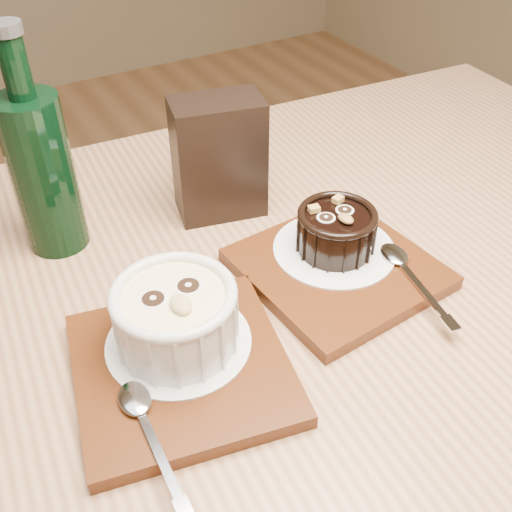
{
  "coord_description": "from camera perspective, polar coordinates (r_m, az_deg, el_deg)",
  "views": [
    {
      "loc": [
        -0.05,
        -0.3,
        1.16
      ],
      "look_at": [
        0.16,
        0.07,
        0.81
      ],
      "focal_mm": 42.0,
      "sensor_mm": 36.0,
      "label": 1
    }
  ],
  "objects": [
    {
      "name": "green_bottle",
      "position": [
        0.66,
        -19.71,
        7.79
      ],
      "size": [
        0.06,
        0.06,
        0.24
      ],
      "color": "black",
      "rests_on": "table"
    },
    {
      "name": "tray_right",
      "position": [
        0.63,
        7.73,
        -1.2
      ],
      "size": [
        0.19,
        0.19,
        0.01
      ],
      "primitive_type": "cube",
      "rotation": [
        0.0,
        0.0,
        0.08
      ],
      "color": "#51240D",
      "rests_on": "table"
    },
    {
      "name": "spoon_right",
      "position": [
        0.62,
        14.59,
        -1.74
      ],
      "size": [
        0.05,
        0.14,
        0.01
      ],
      "primitive_type": null,
      "rotation": [
        0.0,
        0.0,
        -0.19
      ],
      "color": "#B3B6BC",
      "rests_on": "tray_right"
    },
    {
      "name": "doily_right",
      "position": [
        0.64,
        7.45,
        0.67
      ],
      "size": [
        0.13,
        0.13,
        0.0
      ],
      "primitive_type": "cylinder",
      "color": "white",
      "rests_on": "tray_right"
    },
    {
      "name": "spoon_left",
      "position": [
        0.48,
        -10.13,
        -16.14
      ],
      "size": [
        0.03,
        0.13,
        0.01
      ],
      "primitive_type": null,
      "rotation": [
        0.0,
        0.0,
        -0.04
      ],
      "color": "#B3B6BC",
      "rests_on": "tray_left"
    },
    {
      "name": "tray_left",
      "position": [
        0.53,
        -7.1,
        -10.54
      ],
      "size": [
        0.21,
        0.21,
        0.01
      ],
      "primitive_type": "cube",
      "rotation": [
        0.0,
        0.0,
        -0.19
      ],
      "color": "#51240D",
      "rests_on": "table"
    },
    {
      "name": "condiment_stand",
      "position": [
        0.69,
        -3.57,
        9.29
      ],
      "size": [
        0.11,
        0.08,
        0.14
      ],
      "primitive_type": "cube",
      "rotation": [
        0.0,
        0.0,
        -0.22
      ],
      "color": "black",
      "rests_on": "table"
    },
    {
      "name": "ramekin_white",
      "position": [
        0.52,
        -7.67,
        -5.53
      ],
      "size": [
        0.11,
        0.11,
        0.06
      ],
      "rotation": [
        0.0,
        0.0,
        0.0
      ],
      "color": "silver",
      "rests_on": "doily_left"
    },
    {
      "name": "table",
      "position": [
        0.66,
        1.4,
        -10.26
      ],
      "size": [
        1.25,
        0.88,
        0.75
      ],
      "rotation": [
        0.0,
        0.0,
        -0.07
      ],
      "color": "#8B5E3C",
      "rests_on": "ground"
    },
    {
      "name": "doily_left",
      "position": [
        0.54,
        -7.37,
        -8.09
      ],
      "size": [
        0.13,
        0.13,
        0.0
      ],
      "primitive_type": "cylinder",
      "color": "white",
      "rests_on": "tray_left"
    },
    {
      "name": "ramekin_dark",
      "position": [
        0.63,
        7.65,
        2.57
      ],
      "size": [
        0.08,
        0.08,
        0.05
      ],
      "rotation": [
        0.0,
        0.0,
        0.06
      ],
      "color": "black",
      "rests_on": "doily_right"
    }
  ]
}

